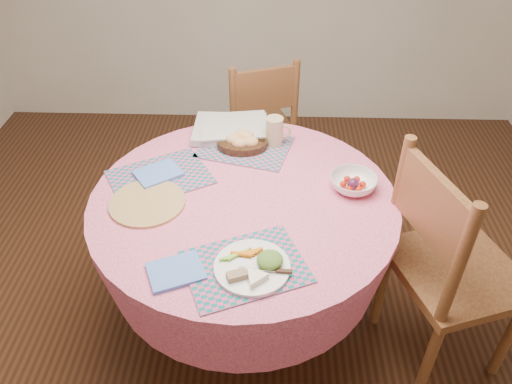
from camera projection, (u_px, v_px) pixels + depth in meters
ground at (246, 316)px, 2.46m from camera, size 4.00×4.00×0.00m
dining_table at (244, 233)px, 2.12m from camera, size 1.24×1.24×0.75m
chair_right at (446, 265)px, 1.98m from camera, size 0.60×0.61×1.05m
chair_back at (257, 126)px, 2.95m from camera, size 0.54×0.53×0.93m
placemat_front at (245, 267)px, 1.70m from camera, size 0.48×0.43×0.01m
placemat_left at (160, 177)px, 2.10m from camera, size 0.50×0.46×0.01m
placemat_back at (245, 147)px, 2.29m from camera, size 0.46×0.39×0.01m
wicker_trivet at (147, 203)px, 1.96m from camera, size 0.30×0.30×0.01m
napkin_near at (176, 272)px, 1.67m from camera, size 0.22×0.20×0.01m
napkin_far at (158, 174)px, 2.10m from camera, size 0.23×0.22×0.01m
dinner_plate at (254, 267)px, 1.67m from camera, size 0.26×0.26×0.05m
bread_bowl at (242, 141)px, 2.26m from camera, size 0.23×0.23×0.08m
latte_mug at (275, 131)px, 2.26m from camera, size 0.12×0.08×0.13m
fruit_bowl at (353, 183)px, 2.02m from camera, size 0.25×0.25×0.06m
newspaper_stack at (231, 129)px, 2.37m from camera, size 0.37×0.29×0.04m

